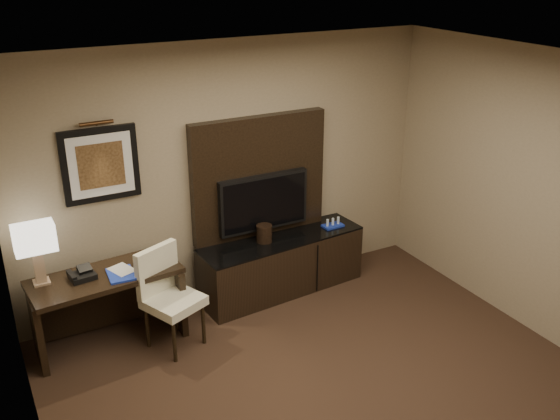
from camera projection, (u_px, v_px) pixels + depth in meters
ceiling at (388, 85)px, 3.86m from camera, size 4.50×5.00×0.01m
wall_back at (230, 173)px, 6.41m from camera, size 4.50×0.01×2.70m
wall_left at (40, 371)px, 3.40m from camera, size 0.01×5.00×2.70m
desk at (109, 308)px, 5.85m from camera, size 1.40×0.70×0.73m
credenza at (282, 264)px, 6.76m from camera, size 1.86×0.66×0.63m
tv_wall_panel at (259, 177)px, 6.53m from camera, size 1.50×0.12×1.30m
tv at (263, 202)px, 6.54m from camera, size 1.00×0.08×0.60m
artwork at (100, 165)px, 5.71m from camera, size 0.70×0.04×0.70m
picture_light at (96, 123)px, 5.53m from camera, size 0.04×0.04×0.30m
desk_chair at (174, 301)px, 5.75m from camera, size 0.63×0.67×0.96m
table_lamp at (37, 253)px, 5.44m from camera, size 0.39×0.24×0.60m
desk_phone at (82, 273)px, 5.62m from camera, size 0.24×0.22×0.11m
blue_folder at (121, 274)px, 5.69m from camera, size 0.25×0.32×0.02m
book at (112, 263)px, 5.65m from camera, size 0.18×0.08×0.24m
ice_bucket at (264, 233)px, 6.53m from camera, size 0.20×0.20×0.19m
minibar_tray at (333, 223)px, 6.90m from camera, size 0.24×0.15×0.08m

